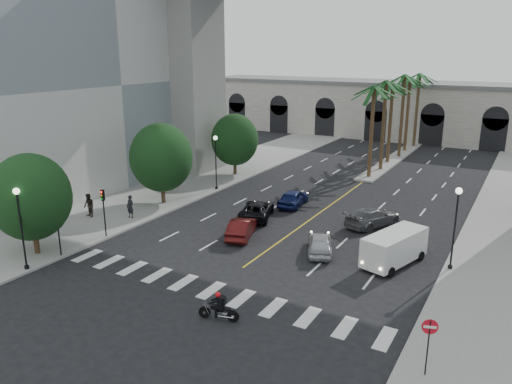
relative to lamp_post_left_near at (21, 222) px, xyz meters
name	(u,v)px	position (x,y,z in m)	size (l,w,h in m)	color
ground	(226,280)	(11.40, 5.00, -3.22)	(140.00, 140.00, 0.00)	black
sidewalk_left	(181,187)	(-3.60, 20.00, -3.15)	(8.00, 100.00, 0.15)	gray
median	(393,160)	(11.40, 43.00, -3.12)	(2.00, 24.00, 0.20)	gray
building_left	(62,79)	(-15.60, 17.00, 7.09)	(16.50, 32.50, 20.60)	silver
pier_building	(425,111)	(11.40, 60.00, 1.04)	(71.00, 10.50, 8.50)	silver
palm_a	(374,91)	(11.40, 33.00, 5.88)	(3.20, 3.20, 10.30)	#47331E
palm_b	(386,86)	(11.50, 37.00, 6.15)	(3.20, 3.20, 10.60)	#47331E
palm_c	(393,88)	(11.20, 41.00, 5.69)	(3.20, 3.20, 10.10)	#47331E
palm_d	(405,80)	(11.55, 45.00, 6.43)	(3.20, 3.20, 10.90)	#47331E
palm_e	(410,82)	(11.30, 49.00, 5.97)	(3.20, 3.20, 10.40)	#47331E
palm_f	(420,78)	(11.60, 53.00, 6.24)	(3.20, 3.20, 10.70)	#47331E
street_tree_near	(30,197)	(-1.60, 2.00, 0.80)	(5.20, 5.20, 6.89)	#382616
street_tree_mid	(161,158)	(-1.60, 15.00, 0.99)	(5.44, 5.44, 7.21)	#382616
street_tree_far	(235,140)	(-1.60, 27.00, 0.68)	(5.04, 5.04, 6.68)	#382616
lamp_post_left_near	(21,222)	(0.00, 0.00, 0.00)	(0.40, 0.40, 5.35)	black
lamp_post_left_far	(216,158)	(0.00, 21.00, 0.00)	(0.40, 0.40, 5.35)	black
lamp_post_right	(455,222)	(22.80, 13.00, 0.00)	(0.40, 0.40, 5.35)	black
traffic_signal_near	(57,221)	(0.10, 2.50, -0.71)	(0.25, 0.18, 3.65)	black
traffic_signal_far	(103,205)	(0.10, 6.50, -0.71)	(0.25, 0.18, 3.65)	black
motorcycle_rider	(220,308)	(13.63, 1.05, -2.52)	(2.12, 0.73, 1.56)	black
car_a	(320,243)	(14.68, 11.63, -2.54)	(1.61, 4.00, 1.36)	#B2B3B7
car_b	(241,228)	(8.58, 11.50, -2.52)	(1.48, 4.24, 1.40)	#490F0E
car_c	(257,210)	(7.41, 15.84, -2.54)	(2.27, 4.93, 1.37)	black
car_d	(373,217)	(16.16, 18.58, -2.50)	(2.02, 4.98, 1.45)	#5C5D61
car_e	(293,198)	(8.62, 20.17, -2.48)	(1.75, 4.35, 1.48)	#10184A
cargo_van	(394,247)	(19.48, 12.16, -2.03)	(3.25, 5.34, 2.14)	silver
pedestrian_a	(130,207)	(-1.21, 10.48, -2.15)	(0.68, 0.44, 1.85)	black
pedestrian_b	(89,206)	(-4.24, 8.97, -2.11)	(0.93, 0.73, 1.92)	black
do_not_enter_sign	(429,336)	(23.64, 1.42, -1.23)	(0.64, 0.26, 2.75)	black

